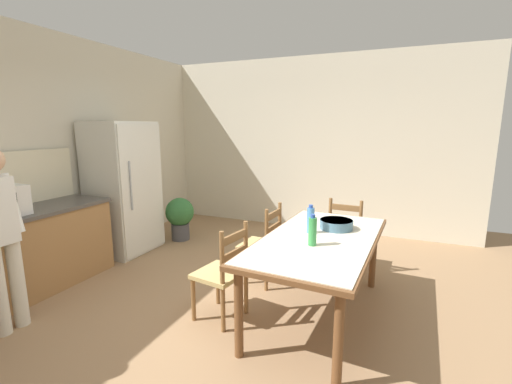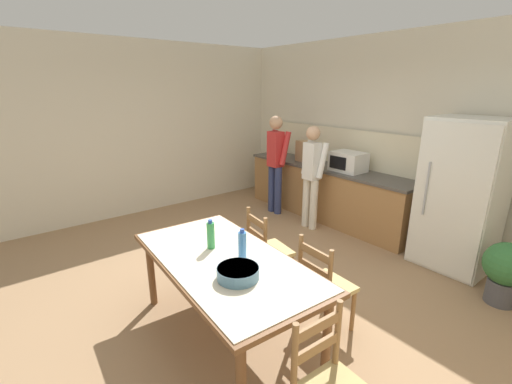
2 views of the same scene
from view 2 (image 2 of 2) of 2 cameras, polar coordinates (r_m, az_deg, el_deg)
ground_plane at (r=4.00m, az=0.70°, el=-15.37°), size 8.32×8.32×0.00m
wall_back at (r=5.50m, az=23.12°, el=8.47°), size 6.52×0.12×2.90m
wall_left at (r=6.29m, az=-18.53°, el=9.88°), size 0.12×5.20×2.90m
kitchen_counter at (r=5.91m, az=11.51°, el=0.06°), size 3.15×0.66×0.89m
counter_splashback at (r=5.98m, az=13.90°, el=7.42°), size 3.11×0.03×0.60m
refrigerator at (r=4.74m, az=30.96°, el=-0.49°), size 0.82×0.73×1.83m
microwave at (r=5.49m, az=15.12°, el=4.91°), size 0.50×0.39×0.30m
paper_bag at (r=6.09m, az=7.90°, el=6.78°), size 0.24×0.16×0.36m
dining_table at (r=2.98m, az=-5.23°, el=-12.28°), size 1.93×1.06×0.77m
bottle_near_centre at (r=3.07m, az=-7.55°, el=-7.14°), size 0.07×0.07×0.27m
bottle_off_centre at (r=2.87m, az=-2.30°, el=-8.85°), size 0.07×0.07×0.27m
serving_bowl at (r=2.64m, az=-3.02°, el=-13.18°), size 0.32×0.32×0.09m
chair_side_far_left at (r=3.79m, az=1.85°, el=-9.70°), size 0.48×0.46×0.91m
chair_side_far_right at (r=3.24m, az=11.24°, el=-15.12°), size 0.44×0.43×0.91m
person_at_sink at (r=5.90m, az=3.31°, el=5.39°), size 0.43×0.29×1.69m
person_at_counter at (r=5.30m, az=9.27°, el=3.27°), size 0.40×0.28×1.60m
potted_plant at (r=4.35m, az=36.24°, el=-10.37°), size 0.44×0.44×0.67m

